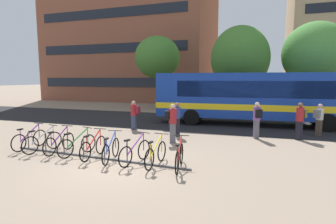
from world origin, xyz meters
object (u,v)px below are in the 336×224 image
at_px(parked_bicycle_green_3, 77,145).
at_px(commuter_red_pack_5, 177,117).
at_px(street_tree_1, 157,57).
at_px(parked_bicycle_purple_6, 135,152).
at_px(parked_bicycle_purple_2, 59,143).
at_px(parked_bicycle_red_8, 179,157).
at_px(parked_bicycle_purple_0, 30,140).
at_px(commuter_grey_pack_0, 319,118).
at_px(commuter_maroon_pack_3, 134,113).
at_px(parked_bicycle_red_4, 93,147).
at_px(commuter_black_pack_4, 257,118).
at_px(parked_bicycle_blue_5, 111,150).
at_px(parked_bicycle_silver_1, 43,142).
at_px(city_bus, 254,96).
at_px(commuter_olive_pack_1, 300,118).
at_px(parked_bicycle_yellow_7, 156,154).
at_px(street_tree_2, 315,54).
at_px(commuter_black_pack_2, 172,120).
at_px(street_tree_0, 240,58).

bearing_deg(parked_bicycle_green_3, commuter_red_pack_5, -14.43).
bearing_deg(street_tree_1, parked_bicycle_purple_6, -71.99).
bearing_deg(parked_bicycle_purple_2, parked_bicycle_red_8, -93.67).
height_order(parked_bicycle_purple_0, commuter_grey_pack_0, commuter_grey_pack_0).
bearing_deg(commuter_maroon_pack_3, parked_bicycle_red_8, 127.85).
xyz_separation_m(parked_bicycle_green_3, parked_bicycle_red_8, (4.05, -0.26, 0.00)).
relative_size(parked_bicycle_green_3, parked_bicycle_red_4, 0.97).
bearing_deg(parked_bicycle_purple_2, commuter_black_pack_4, -55.31).
bearing_deg(parked_bicycle_blue_5, commuter_maroon_pack_3, 6.62).
bearing_deg(parked_bicycle_purple_0, parked_bicycle_purple_6, -91.16).
xyz_separation_m(parked_bicycle_green_3, commuter_maroon_pack_3, (-0.18, 5.31, 0.55)).
bearing_deg(parked_bicycle_silver_1, city_bus, -26.94).
bearing_deg(parked_bicycle_green_3, parked_bicycle_red_8, -77.95).
height_order(parked_bicycle_purple_0, parked_bicycle_silver_1, same).
xyz_separation_m(city_bus, parked_bicycle_red_4, (-5.39, -9.12, -1.39)).
xyz_separation_m(parked_bicycle_purple_6, commuter_grey_pack_0, (6.82, 6.83, 0.55)).
distance_m(parked_bicycle_blue_5, commuter_maroon_pack_3, 5.81).
relative_size(commuter_olive_pack_1, commuter_red_pack_5, 1.04).
bearing_deg(commuter_grey_pack_0, parked_bicycle_red_4, 168.24).
xyz_separation_m(parked_bicycle_green_3, parked_bicycle_red_4, (0.76, -0.09, 0.00)).
relative_size(city_bus, street_tree_1, 1.78).
bearing_deg(parked_bicycle_green_3, commuter_maroon_pack_3, 17.76).
bearing_deg(parked_bicycle_yellow_7, city_bus, -14.91).
xyz_separation_m(parked_bicycle_purple_0, commuter_grey_pack_0, (11.74, 6.48, 0.55)).
height_order(parked_bicycle_purple_0, parked_bicycle_yellow_7, same).
height_order(parked_bicycle_green_3, street_tree_2, street_tree_2).
relative_size(parked_bicycle_purple_2, commuter_red_pack_5, 1.02).
bearing_deg(commuter_black_pack_4, street_tree_1, 20.49).
bearing_deg(parked_bicycle_silver_1, street_tree_2, -25.33).
distance_m(parked_bicycle_silver_1, street_tree_2, 19.53).
xyz_separation_m(city_bus, commuter_black_pack_4, (0.21, -3.98, -0.76)).
relative_size(parked_bicycle_purple_0, commuter_olive_pack_1, 0.98).
distance_m(parked_bicycle_blue_5, commuter_black_pack_4, 7.15).
distance_m(parked_bicycle_green_3, commuter_maroon_pack_3, 5.34).
height_order(parked_bicycle_purple_6, commuter_black_pack_2, commuter_black_pack_2).
bearing_deg(parked_bicycle_purple_6, commuter_maroon_pack_3, 37.82).
distance_m(parked_bicycle_purple_6, parked_bicycle_yellow_7, 0.75).
relative_size(commuter_grey_pack_0, commuter_olive_pack_1, 0.92).
bearing_deg(commuter_black_pack_2, parked_bicycle_green_3, -149.31).
bearing_deg(parked_bicycle_purple_2, commuter_maroon_pack_3, -7.41).
bearing_deg(parked_bicycle_purple_0, parked_bicycle_yellow_7, -90.61).
height_order(parked_bicycle_green_3, parked_bicycle_yellow_7, same).
distance_m(commuter_black_pack_2, commuter_black_pack_4, 4.14).
bearing_deg(parked_bicycle_red_8, street_tree_0, -11.84).
distance_m(parked_bicycle_silver_1, street_tree_1, 16.24).
distance_m(parked_bicycle_red_4, parked_bicycle_purple_6, 1.72).
distance_m(commuter_grey_pack_0, commuter_black_pack_2, 7.48).
bearing_deg(commuter_grey_pack_0, commuter_olive_pack_1, 179.66).
relative_size(city_bus, parked_bicycle_red_4, 7.03).
distance_m(city_bus, commuter_red_pack_5, 5.89).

